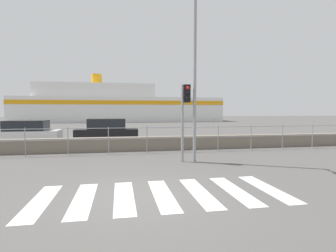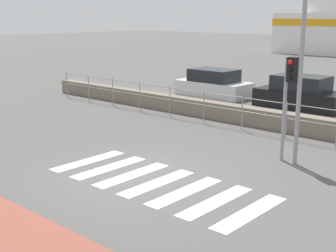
# 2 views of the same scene
# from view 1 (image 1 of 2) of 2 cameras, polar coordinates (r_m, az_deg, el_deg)

# --- Properties ---
(ground_plane) EXTENTS (160.00, 160.00, 0.00)m
(ground_plane) POSITION_cam_1_polar(r_m,az_deg,el_deg) (6.32, -6.81, -14.91)
(ground_plane) COLOR #565451
(crosswalk) EXTENTS (5.85, 2.40, 0.01)m
(crosswalk) POSITION_cam_1_polar(r_m,az_deg,el_deg) (6.38, -1.17, -14.66)
(crosswalk) COLOR silver
(crosswalk) RESTS_ON ground_plane
(seawall) EXTENTS (25.26, 0.55, 0.67)m
(seawall) POSITION_cam_1_polar(r_m,az_deg,el_deg) (13.08, -8.82, -3.87)
(seawall) COLOR slate
(seawall) RESTS_ON ground_plane
(harbor_fence) EXTENTS (22.77, 0.04, 1.24)m
(harbor_fence) POSITION_cam_1_polar(r_m,az_deg,el_deg) (12.16, -8.71, -2.16)
(harbor_fence) COLOR gray
(harbor_fence) RESTS_ON ground_plane
(traffic_light_far) EXTENTS (0.34, 0.32, 2.97)m
(traffic_light_far) POSITION_cam_1_polar(r_m,az_deg,el_deg) (10.06, 3.75, 4.50)
(traffic_light_far) COLOR gray
(traffic_light_far) RESTS_ON ground_plane
(streetlamp) EXTENTS (0.32, 0.91, 6.80)m
(streetlamp) POSITION_cam_1_polar(r_m,az_deg,el_deg) (10.17, 6.11, 15.57)
(streetlamp) COLOR gray
(streetlamp) RESTS_ON ground_plane
(ferry_boat) EXTENTS (35.16, 8.59, 8.34)m
(ferry_boat) POSITION_cam_1_polar(r_m,az_deg,el_deg) (47.89, -11.13, 4.30)
(ferry_boat) COLOR white
(ferry_boat) RESTS_ON ground_plane
(parked_car_white) EXTENTS (3.84, 1.83, 1.38)m
(parked_car_white) POSITION_cam_1_polar(r_m,az_deg,el_deg) (18.23, -28.36, -1.39)
(parked_car_white) COLOR silver
(parked_car_white) RESTS_ON ground_plane
(parked_car_black) EXTENTS (3.90, 1.75, 1.46)m
(parked_car_black) POSITION_cam_1_polar(r_m,az_deg,el_deg) (17.37, -13.16, -1.18)
(parked_car_black) COLOR black
(parked_car_black) RESTS_ON ground_plane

